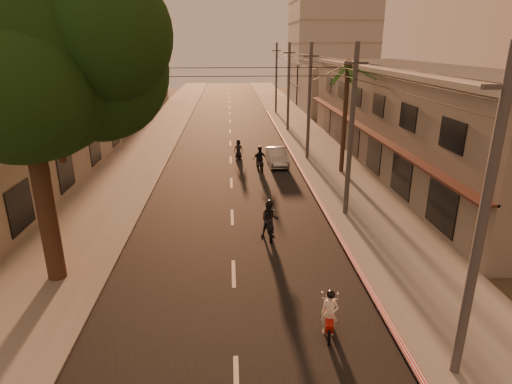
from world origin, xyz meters
TOP-DOWN VIEW (x-y plane):
  - ground at (0.00, 0.00)m, footprint 160.00×160.00m
  - road at (0.00, 20.00)m, footprint 10.00×140.00m
  - sidewalk_right at (7.50, 20.00)m, footprint 5.00×140.00m
  - sidewalk_left at (-7.50, 20.00)m, footprint 5.00×140.00m
  - curb_stripe at (5.10, 15.00)m, footprint 0.20×60.00m
  - shophouse_row at (13.95, 18.00)m, footprint 8.80×34.20m
  - left_building at (-13.98, 14.00)m, footprint 8.20×24.20m
  - distant_tower at (16.00, 56.00)m, footprint 12.10×12.10m
  - broadleaf_tree at (-6.61, 2.14)m, footprint 9.60×8.70m
  - palm_tree at (8.00, 16.00)m, footprint 5.00×5.00m
  - utility_poles at (6.20, 20.00)m, footprint 1.20×48.26m
  - filler_right at (14.00, 45.00)m, footprint 8.00×14.00m
  - filler_left_near at (-14.00, 34.00)m, footprint 8.00×14.00m
  - filler_left_far at (-14.00, 52.00)m, footprint 8.00×14.00m
  - scooter_red at (3.03, -1.98)m, footprint 0.76×1.62m
  - scooter_mid_a at (1.80, 5.46)m, footprint 0.88×1.94m
  - scooter_mid_b at (2.13, 16.96)m, footprint 1.14×1.84m
  - scooter_far_a at (0.64, 20.50)m, footprint 0.74×1.61m
  - parked_car at (3.57, 18.41)m, footprint 1.60×4.04m

SIDE VIEW (x-z plane):
  - ground at x=0.00m, z-range 0.00..0.00m
  - road at x=0.00m, z-range 0.00..0.02m
  - sidewalk_right at x=7.50m, z-range 0.00..0.12m
  - sidewalk_left at x=-7.50m, z-range 0.00..0.12m
  - curb_stripe at x=5.10m, z-range 0.00..0.20m
  - parked_car at x=3.57m, z-range 0.00..1.31m
  - scooter_far_a at x=0.64m, z-range -0.08..1.49m
  - scooter_red at x=3.03m, z-range -0.09..1.51m
  - scooter_mid_b at x=2.13m, z-range -0.09..1.73m
  - scooter_mid_a at x=1.80m, z-range -0.10..1.81m
  - filler_left_near at x=-14.00m, z-range 0.00..4.40m
  - left_building at x=-13.98m, z-range 0.00..5.20m
  - filler_right at x=14.00m, z-range 0.00..6.00m
  - filler_left_far at x=-14.00m, z-range 0.00..7.00m
  - shophouse_row at x=13.95m, z-range 0.00..7.30m
  - utility_poles at x=6.20m, z-range 2.04..11.04m
  - palm_tree at x=8.00m, z-range 3.05..11.25m
  - broadleaf_tree at x=-6.61m, z-range 2.43..14.53m
  - distant_tower at x=16.00m, z-range 0.00..28.00m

